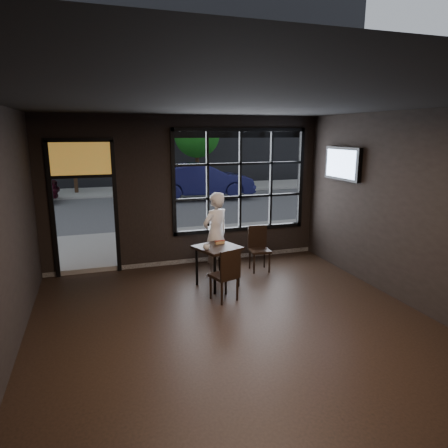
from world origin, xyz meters
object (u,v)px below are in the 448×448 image
object	(u,v)px
chair_near	(224,274)
cafe_table	(218,266)
man	(216,235)
navy_car	(202,180)

from	to	relation	value
chair_near	cafe_table	bearing A→B (deg)	-115.84
chair_near	man	world-z (taller)	man
navy_car	man	bearing A→B (deg)	171.73
cafe_table	chair_near	bearing A→B (deg)	-118.59
chair_near	navy_car	size ratio (longest dim) A/B	0.21
chair_near	man	bearing A→B (deg)	-118.55
cafe_table	man	size ratio (longest dim) A/B	0.46
man	cafe_table	bearing A→B (deg)	50.20
cafe_table	navy_car	distance (m)	10.02
cafe_table	chair_near	size ratio (longest dim) A/B	0.83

